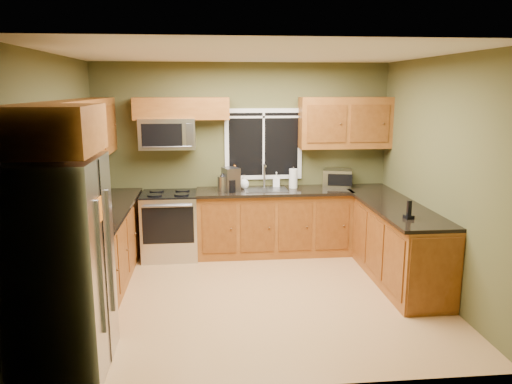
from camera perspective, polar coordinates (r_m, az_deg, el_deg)
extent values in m
plane|color=#B4844E|center=(5.86, -0.16, -11.79)|extent=(4.20, 4.20, 0.00)
plane|color=white|center=(5.38, -0.17, 15.57)|extent=(4.20, 4.20, 0.00)
plane|color=#4D4D29|center=(7.23, -1.52, 3.89)|extent=(4.20, 0.00, 4.20)
plane|color=#4D4D29|center=(3.72, 2.47, -3.78)|extent=(4.20, 0.00, 4.20)
plane|color=#4D4D29|center=(5.67, -21.81, 0.82)|extent=(0.00, 3.60, 3.60)
plane|color=#4D4D29|center=(6.03, 20.12, 1.57)|extent=(0.00, 3.60, 3.60)
cube|color=white|center=(7.22, 0.87, 5.48)|extent=(1.12, 0.03, 1.02)
cube|color=black|center=(7.21, 0.88, 5.47)|extent=(1.00, 0.01, 0.90)
cube|color=white|center=(7.21, 0.88, 5.47)|extent=(0.03, 0.01, 0.90)
cube|color=white|center=(7.17, 0.89, 8.57)|extent=(1.00, 0.01, 0.03)
cube|color=brown|center=(6.26, -17.34, -6.39)|extent=(0.60, 2.65, 0.90)
cube|color=black|center=(6.13, -17.38, -2.21)|extent=(0.65, 2.65, 0.04)
cube|color=brown|center=(7.17, 2.01, -3.54)|extent=(2.17, 0.60, 0.90)
cube|color=black|center=(7.03, 2.07, 0.10)|extent=(2.17, 0.65, 0.04)
cube|color=brown|center=(6.61, 15.16, -5.29)|extent=(0.60, 2.50, 0.90)
cube|color=brown|center=(5.52, 19.79, -9.04)|extent=(0.56, 0.02, 0.82)
cube|color=black|center=(6.48, 15.18, -1.32)|extent=(0.65, 2.50, 0.04)
cube|color=brown|center=(6.01, -19.43, 6.50)|extent=(0.33, 2.65, 0.72)
cube|color=brown|center=(7.00, -8.51, 9.42)|extent=(1.30, 0.33, 0.30)
cube|color=brown|center=(7.27, 10.14, 7.80)|extent=(1.30, 0.33, 0.72)
cube|color=brown|center=(4.24, -22.62, 6.60)|extent=(0.72, 0.90, 0.38)
cube|color=#B7B7BC|center=(4.47, -21.46, -7.94)|extent=(0.72, 0.90, 1.80)
cube|color=slate|center=(4.18, -17.32, -8.28)|extent=(0.03, 0.04, 1.10)
cube|color=slate|center=(4.55, -16.33, -6.57)|extent=(0.03, 0.04, 1.10)
cube|color=black|center=(4.39, -16.83, -8.01)|extent=(0.01, 0.02, 1.78)
cube|color=orange|center=(4.15, -17.43, -1.96)|extent=(0.01, 0.14, 0.20)
cube|color=#B7B7BC|center=(7.10, -9.79, -3.85)|extent=(0.76, 0.65, 0.90)
cube|color=black|center=(6.99, -9.92, -0.26)|extent=(0.76, 0.64, 0.03)
cube|color=black|center=(6.76, -10.01, -3.79)|extent=(0.68, 0.02, 0.50)
cylinder|color=slate|center=(6.67, -10.11, -1.60)|extent=(0.64, 0.04, 0.04)
cylinder|color=black|center=(6.87, -11.51, -0.33)|extent=(0.20, 0.20, 0.01)
cylinder|color=black|center=(6.84, -8.51, -0.27)|extent=(0.20, 0.20, 0.01)
cylinder|color=black|center=(7.14, -11.28, 0.14)|extent=(0.20, 0.20, 0.01)
cylinder|color=black|center=(7.11, -8.40, 0.20)|extent=(0.20, 0.20, 0.01)
cube|color=#B7B7BC|center=(7.00, -10.08, 6.58)|extent=(0.76, 0.38, 0.42)
cube|color=black|center=(6.82, -10.71, 6.42)|extent=(0.54, 0.01, 0.30)
cube|color=slate|center=(6.79, -7.58, 6.50)|extent=(0.10, 0.01, 0.30)
cylinder|color=slate|center=(6.81, -10.16, 5.08)|extent=(0.66, 0.02, 0.02)
cube|color=slate|center=(7.02, 1.13, 0.21)|extent=(0.60, 0.42, 0.02)
cylinder|color=#B7B7BC|center=(7.18, 0.95, 1.90)|extent=(0.03, 0.03, 0.34)
cylinder|color=#B7B7BC|center=(7.08, 1.03, 3.06)|extent=(0.03, 0.18, 0.03)
cube|color=#B7B7BC|center=(7.31, 9.26, 1.58)|extent=(0.47, 0.40, 0.25)
cube|color=black|center=(7.17, 9.57, 1.36)|extent=(0.33, 0.10, 0.17)
cube|color=slate|center=(6.91, -2.88, 1.45)|extent=(0.26, 0.29, 0.33)
cylinder|color=black|center=(6.84, -2.84, 0.69)|extent=(0.15, 0.15, 0.18)
cylinder|color=#B7B7BC|center=(6.92, -3.84, 0.94)|extent=(0.16, 0.16, 0.21)
cone|color=black|center=(6.90, -3.86, 1.95)|extent=(0.10, 0.10, 0.06)
cylinder|color=white|center=(7.15, 4.28, 1.56)|extent=(0.14, 0.14, 0.28)
cylinder|color=slate|center=(7.12, 4.30, 2.72)|extent=(0.02, 0.02, 0.04)
imported|color=orange|center=(7.17, -2.42, 1.80)|extent=(0.13, 0.13, 0.32)
imported|color=white|center=(7.23, 2.35, 1.46)|extent=(0.11, 0.11, 0.21)
imported|color=white|center=(7.10, -1.40, 1.16)|extent=(0.16, 0.16, 0.19)
cube|color=black|center=(5.73, 17.04, -2.73)|extent=(0.11, 0.11, 0.04)
cube|color=black|center=(5.71, 17.11, -1.74)|extent=(0.05, 0.04, 0.16)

